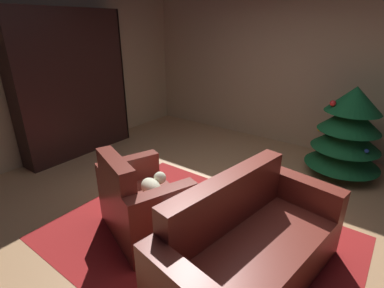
{
  "coord_description": "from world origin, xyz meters",
  "views": [
    {
      "loc": [
        1.46,
        -2.46,
        2.05
      ],
      "look_at": [
        -0.23,
        -0.2,
        0.88
      ],
      "focal_mm": 27.23,
      "sensor_mm": 36.0,
      "label": 1
    }
  ],
  "objects_px": {
    "armchair_red": "(142,205)",
    "book_stack_on_table": "(206,199)",
    "bookshelf_unit": "(79,85)",
    "bottle_on_table": "(221,191)",
    "coffee_table": "(205,211)",
    "decorated_tree": "(348,132)",
    "couch_red": "(249,249)"
  },
  "relations": [
    {
      "from": "armchair_red",
      "to": "book_stack_on_table",
      "type": "distance_m",
      "value": 0.69
    },
    {
      "from": "bookshelf_unit",
      "to": "bottle_on_table",
      "type": "height_order",
      "value": "bookshelf_unit"
    },
    {
      "from": "bottle_on_table",
      "to": "coffee_table",
      "type": "bearing_deg",
      "value": -109.93
    },
    {
      "from": "bookshelf_unit",
      "to": "armchair_red",
      "type": "height_order",
      "value": "bookshelf_unit"
    },
    {
      "from": "bookshelf_unit",
      "to": "decorated_tree",
      "type": "distance_m",
      "value": 4.14
    },
    {
      "from": "couch_red",
      "to": "bottle_on_table",
      "type": "height_order",
      "value": "couch_red"
    },
    {
      "from": "couch_red",
      "to": "decorated_tree",
      "type": "distance_m",
      "value": 2.57
    },
    {
      "from": "coffee_table",
      "to": "bottle_on_table",
      "type": "height_order",
      "value": "bottle_on_table"
    },
    {
      "from": "book_stack_on_table",
      "to": "decorated_tree",
      "type": "bearing_deg",
      "value": 72.24
    },
    {
      "from": "couch_red",
      "to": "decorated_tree",
      "type": "relative_size",
      "value": 1.43
    },
    {
      "from": "bookshelf_unit",
      "to": "bottle_on_table",
      "type": "distance_m",
      "value": 3.2
    },
    {
      "from": "couch_red",
      "to": "coffee_table",
      "type": "distance_m",
      "value": 0.53
    },
    {
      "from": "bookshelf_unit",
      "to": "coffee_table",
      "type": "height_order",
      "value": "bookshelf_unit"
    },
    {
      "from": "armchair_red",
      "to": "coffee_table",
      "type": "bearing_deg",
      "value": 16.34
    },
    {
      "from": "bookshelf_unit",
      "to": "bottle_on_table",
      "type": "bearing_deg",
      "value": -11.27
    },
    {
      "from": "bookshelf_unit",
      "to": "bottle_on_table",
      "type": "xyz_separation_m",
      "value": [
        3.1,
        -0.62,
        -0.54
      ]
    },
    {
      "from": "couch_red",
      "to": "book_stack_on_table",
      "type": "xyz_separation_m",
      "value": [
        -0.53,
        0.15,
        0.2
      ]
    },
    {
      "from": "bookshelf_unit",
      "to": "book_stack_on_table",
      "type": "distance_m",
      "value": 3.16
    },
    {
      "from": "bookshelf_unit",
      "to": "armchair_red",
      "type": "distance_m",
      "value": 2.7
    },
    {
      "from": "book_stack_on_table",
      "to": "coffee_table",
      "type": "bearing_deg",
      "value": -59.33
    },
    {
      "from": "decorated_tree",
      "to": "coffee_table",
      "type": "bearing_deg",
      "value": -106.83
    },
    {
      "from": "bookshelf_unit",
      "to": "armchair_red",
      "type": "bearing_deg",
      "value": -22.33
    },
    {
      "from": "armchair_red",
      "to": "couch_red",
      "type": "xyz_separation_m",
      "value": [
        1.16,
        0.09,
        -0.02
      ]
    },
    {
      "from": "bookshelf_unit",
      "to": "decorated_tree",
      "type": "bearing_deg",
      "value": 23.63
    },
    {
      "from": "armchair_red",
      "to": "coffee_table",
      "type": "height_order",
      "value": "armchair_red"
    },
    {
      "from": "armchair_red",
      "to": "decorated_tree",
      "type": "relative_size",
      "value": 0.86
    },
    {
      "from": "coffee_table",
      "to": "decorated_tree",
      "type": "distance_m",
      "value": 2.56
    },
    {
      "from": "armchair_red",
      "to": "book_stack_on_table",
      "type": "bearing_deg",
      "value": 20.93
    },
    {
      "from": "bottle_on_table",
      "to": "armchair_red",
      "type": "bearing_deg",
      "value": -153.15
    },
    {
      "from": "book_stack_on_table",
      "to": "decorated_tree",
      "type": "distance_m",
      "value": 2.51
    },
    {
      "from": "decorated_tree",
      "to": "bottle_on_table",
      "type": "bearing_deg",
      "value": -106.59
    },
    {
      "from": "armchair_red",
      "to": "bookshelf_unit",
      "type": "bearing_deg",
      "value": 157.67
    }
  ]
}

